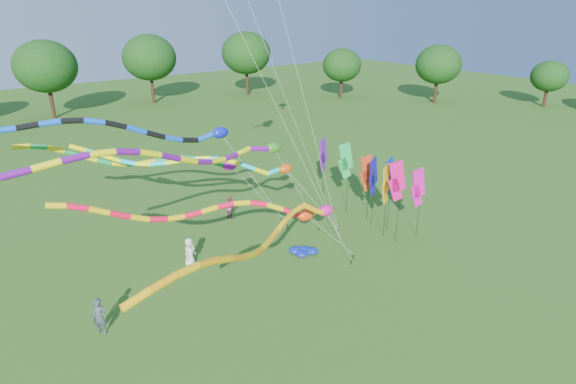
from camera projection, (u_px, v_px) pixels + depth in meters
ground at (359, 289)px, 24.29m from camera, size 160.00×160.00×0.00m
tree_ring at (313, 203)px, 20.45m from camera, size 115.65×119.59×9.67m
tube_kite_red at (221, 212)px, 23.76m from camera, size 13.96×4.66×6.05m
tube_kite_orange at (274, 234)px, 18.33m from camera, size 13.77×5.89×7.19m
tube_kite_purple at (191, 156)px, 21.47m from camera, size 17.41×3.02×9.04m
tube_kite_blue at (124, 131)px, 23.95m from camera, size 17.02×3.42×9.31m
tube_kite_cyan at (211, 164)px, 26.57m from camera, size 13.25×6.19×7.17m
tube_kite_green at (159, 160)px, 28.08m from camera, size 13.76×5.07×7.07m
banner_pole_magenta_b at (418, 188)px, 28.54m from camera, size 1.16×0.26×4.51m
banner_pole_blue_b at (373, 176)px, 29.85m from camera, size 1.12×0.46×4.70m
banner_pole_orange at (386, 185)px, 28.34m from camera, size 1.11×0.50×4.76m
banner_pole_red at (367, 173)px, 30.93m from camera, size 1.16×0.27×4.53m
banner_pole_violet at (323, 155)px, 34.48m from camera, size 1.10×0.53×4.59m
banner_pole_green at (345, 161)px, 31.58m from camera, size 1.14×0.40×5.08m
banner_pole_blue_a at (390, 177)px, 29.16m from camera, size 1.14×0.39×4.90m
banner_pole_magenta_a at (397, 181)px, 27.65m from camera, size 1.09×0.55×5.17m
blue_nylon_heap at (303, 252)px, 27.57m from camera, size 1.23×1.27×0.38m
person_a at (190, 252)px, 26.17m from camera, size 0.96×0.86×1.64m
person_b at (99, 317)px, 20.69m from camera, size 0.73×0.73×1.71m
person_c at (230, 207)px, 32.12m from camera, size 0.67×0.81×1.54m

